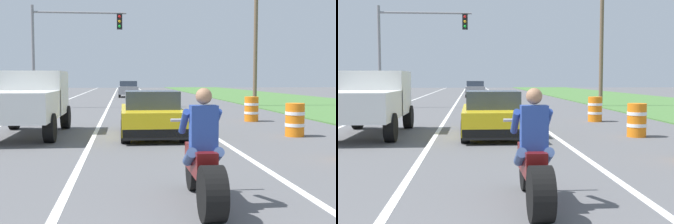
% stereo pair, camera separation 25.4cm
% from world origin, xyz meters
% --- Properties ---
extents(lane_stripe_left_solid, '(0.14, 120.00, 0.01)m').
position_xyz_m(lane_stripe_left_solid, '(-5.40, 20.00, 0.00)').
color(lane_stripe_left_solid, white).
rests_on(lane_stripe_left_solid, ground).
extents(lane_stripe_right_solid, '(0.14, 120.00, 0.01)m').
position_xyz_m(lane_stripe_right_solid, '(1.80, 20.00, 0.00)').
color(lane_stripe_right_solid, white).
rests_on(lane_stripe_right_solid, ground).
extents(lane_stripe_centre_dashed, '(0.14, 120.00, 0.01)m').
position_xyz_m(lane_stripe_centre_dashed, '(-1.80, 20.00, 0.00)').
color(lane_stripe_centre_dashed, white).
rests_on(lane_stripe_centre_dashed, ground).
extents(motorcycle_with_rider, '(0.70, 2.21, 1.62)m').
position_xyz_m(motorcycle_with_rider, '(0.14, 3.56, 0.59)').
color(motorcycle_with_rider, black).
rests_on(motorcycle_with_rider, ground).
extents(sports_car_yellow, '(1.84, 4.30, 1.37)m').
position_xyz_m(sports_car_yellow, '(-0.06, 11.12, 0.63)').
color(sports_car_yellow, yellow).
rests_on(sports_car_yellow, ground).
extents(pickup_truck_left_lane_white, '(2.02, 4.80, 1.98)m').
position_xyz_m(pickup_truck_left_lane_white, '(-3.77, 11.55, 1.11)').
color(pickup_truck_left_lane_white, silver).
rests_on(pickup_truck_left_lane_white, ground).
extents(traffic_light_mast_near, '(5.54, 0.34, 6.00)m').
position_xyz_m(traffic_light_mast_near, '(-4.36, 24.34, 4.06)').
color(traffic_light_mast_near, gray).
rests_on(traffic_light_mast_near, ground).
extents(utility_pole_roadside, '(0.24, 0.24, 7.64)m').
position_xyz_m(utility_pole_roadside, '(7.21, 24.22, 3.82)').
color(utility_pole_roadside, brown).
rests_on(utility_pole_roadside, ground).
extents(construction_barrel_mid, '(0.58, 0.58, 1.00)m').
position_xyz_m(construction_barrel_mid, '(4.22, 10.48, 0.50)').
color(construction_barrel_mid, orange).
rests_on(construction_barrel_mid, ground).
extents(construction_barrel_far, '(0.58, 0.58, 1.00)m').
position_xyz_m(construction_barrel_far, '(4.28, 15.13, 0.50)').
color(construction_barrel_far, orange).
rests_on(construction_barrel_far, ground).
extents(distant_car_far_ahead, '(1.80, 4.00, 1.50)m').
position_xyz_m(distant_car_far_ahead, '(-0.39, 38.82, 0.77)').
color(distant_car_far_ahead, '#99999E').
rests_on(distant_car_far_ahead, ground).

